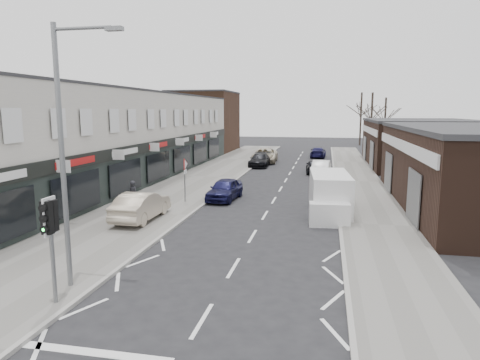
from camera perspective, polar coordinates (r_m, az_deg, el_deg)
The scene contains 21 objects.
ground at distance 13.92m, azimuth -2.67°, elevation -14.48°, with size 160.00×160.00×0.00m, color black.
pavement_left at distance 36.18m, azimuth -4.58°, elevation 0.40°, with size 5.50×64.00×0.12m, color slate.
pavement_right at distance 34.90m, azimuth 15.56°, elevation -0.24°, with size 3.50×64.00×0.12m, color slate.
shop_terrace_left at distance 36.00m, azimuth -16.21°, elevation 5.61°, with size 8.00×41.00×7.10m, color beige.
brick_block_far at distance 59.74m, azimuth -4.80°, elevation 7.67°, with size 8.00×10.00×8.00m, color #482E1F.
right_unit_far at distance 47.41m, azimuth 22.85°, elevation 4.46°, with size 10.00×16.00×4.50m, color #321F17.
tree_far_a at distance 60.90m, azimuth 16.92°, elevation 3.56°, with size 3.60×3.60×8.00m, color #382D26, non-canonical shape.
tree_far_b at distance 67.12m, azimuth 18.58°, elevation 3.97°, with size 3.60×3.60×7.50m, color #382D26, non-canonical shape.
tree_far_c at distance 72.77m, azimuth 15.66°, elevation 4.48°, with size 3.60×3.60×8.50m, color #382D26, non-canonical shape.
traffic_light at distance 13.19m, azimuth -24.00°, elevation -5.55°, with size 0.28×0.60×3.10m.
street_lamp at distance 13.90m, azimuth -22.13°, elevation 4.52°, with size 2.23×0.22×8.00m.
warning_sign at distance 25.95m, azimuth -7.33°, elevation 1.64°, with size 0.12×0.80×2.70m.
white_van at distance 23.85m, azimuth 11.85°, elevation -1.97°, with size 2.38×5.84×2.22m.
sedan_on_pavement at distance 22.29m, azimuth -13.03°, elevation -3.34°, with size 1.52×4.35×1.43m, color #B9AA94.
pedestrian at distance 24.49m, azimuth -14.02°, elevation -1.99°, with size 0.60×0.40×1.66m, color black.
parked_car_left_a at distance 27.09m, azimuth -2.06°, elevation -1.25°, with size 1.59×3.96×1.35m, color #12123A.
parked_car_left_b at distance 43.24m, azimuth 2.65°, elevation 2.67°, with size 1.86×4.57×1.33m, color black.
parked_car_left_c at distance 46.80m, azimuth 3.33°, elevation 3.28°, with size 2.52×5.47×1.52m, color #C2B69B.
parked_car_right_a at distance 38.15m, azimuth 10.82°, elevation 1.65°, with size 1.42×4.07×1.34m, color silver.
parked_car_right_b at distance 39.13m, azimuth 9.96°, elevation 1.83°, with size 1.54×3.84×1.31m, color black.
parked_car_right_c at distance 52.54m, azimuth 10.36°, elevation 3.65°, with size 1.75×4.31×1.25m, color #14133B.
Camera 1 is at (3.13, -12.36, 5.60)m, focal length 32.00 mm.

